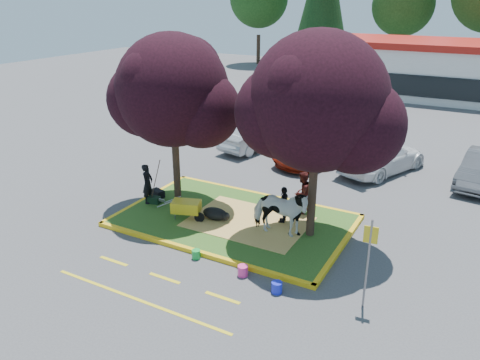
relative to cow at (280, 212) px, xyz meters
The scene contains 30 objects.
ground 2.26m from the cow, 169.78° to the left, with size 90.00×90.00×0.00m, color #424244.
median_island 2.23m from the cow, 169.78° to the left, with size 8.00×5.00×0.15m, color #2A5019.
curb_near 3.13m from the cow, 131.82° to the right, with size 8.30×0.16×0.15m, color yellow.
curb_far 3.67m from the cow, 124.08° to the left, with size 8.30×0.16×0.15m, color yellow.
curb_left 6.15m from the cow, behind, with size 0.16×5.30×0.15m, color yellow.
curb_right 2.32m from the cow, ahead, with size 0.16×5.30×0.15m, color yellow.
straw_bedding 1.67m from the cow, 165.52° to the left, with size 4.20×3.00×0.01m, color #E5B65E.
tree_purple_left 5.87m from the cow, behind, with size 5.06×4.20×6.51m.
tree_purple_right 3.70m from the cow, 30.02° to the left, with size 5.30×4.40×6.82m.
fire_lane_stripe_a 5.63m from the cow, 136.07° to the right, with size 1.10×0.12×0.01m, color yellow.
fire_lane_stripe_b 4.44m from the cow, 117.36° to the right, with size 1.10×0.12×0.01m, color yellow.
fire_lane_stripe_c 3.97m from the cow, 89.82° to the right, with size 1.10×0.12×0.01m, color yellow.
fire_lane_long 5.51m from the cow, 111.52° to the right, with size 6.00×0.10×0.01m, color yellow.
retail_building 28.37m from the cow, 89.98° to the left, with size 20.40×8.40×4.40m.
cow is the anchor object (origin of this frame).
calf 2.64m from the cow, behind, with size 1.00×0.56×0.43m, color black.
handler 5.66m from the cow, behind, with size 0.58×0.38×1.59m, color black.
visitor_a 2.00m from the cow, 89.48° to the left, with size 0.80×0.62×1.64m, color #481614.
visitor_b 1.05m from the cow, 105.57° to the left, with size 0.80×0.33×1.37m, color black.
wheelbarrow 3.55m from the cow, behind, with size 1.84×0.92×0.70m.
gear_bag_dark 5.77m from the cow, behind, with size 0.58×0.31×0.29m, color black.
gear_bag_green 5.49m from the cow, behind, with size 0.49×0.31×0.26m, color black.
sign_post 4.28m from the cow, 33.54° to the right, with size 0.36×0.07×2.60m.
bucket_green 3.15m from the cow, 126.25° to the right, with size 0.28×0.28×0.29m, color green.
bucket_pink 2.74m from the cow, 90.38° to the right, with size 0.31×0.31×0.33m, color #F6368F.
bucket_blue 3.25m from the cow, 66.95° to the right, with size 0.31×0.31×0.33m, color #1B27DD.
car_black 13.33m from the cow, 139.04° to the left, with size 1.47×3.65×1.24m, color black.
car_silver 10.17m from the cow, 121.61° to the left, with size 1.58×4.54×1.50m, color #A6AAAE.
car_red 8.14m from the cow, 101.79° to the left, with size 2.18×4.74×1.32m, color #991F0C.
car_white 8.52m from the cow, 79.55° to the left, with size 2.05×5.05×1.47m, color white.
Camera 1 is at (7.63, -13.49, 7.87)m, focal length 35.00 mm.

